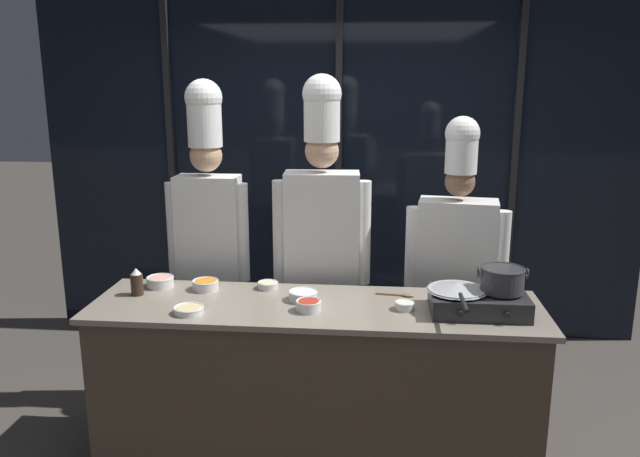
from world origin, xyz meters
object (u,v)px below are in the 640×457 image
Objects in this scene: prep_bowl_rice at (303,295)px; prep_bowl_bean_sprouts at (405,305)px; serving_spoon_slotted at (402,295)px; prep_bowl_ginger at (189,309)px; prep_bowl_noodles at (268,285)px; prep_bowl_shrimp at (160,281)px; chef_sous at (322,224)px; frying_pan at (457,287)px; prep_bowl_carrots at (205,284)px; portable_stove at (478,302)px; squeeze_bottle_soy at (137,282)px; chef_line at (456,252)px; prep_bowl_chili_flakes at (309,305)px; stock_pot at (502,279)px; chef_head at (208,218)px.

prep_bowl_rice reaches higher than prep_bowl_bean_sprouts.
prep_bowl_ginger is at bearing -161.60° from serving_spoon_slotted.
prep_bowl_noodles is 0.62m from prep_bowl_shrimp.
serving_spoon_slotted is at bearing 138.75° from chef_sous.
frying_pan is at bearing -1.14° from prep_bowl_bean_sprouts.
serving_spoon_slotted is at bearing 141.27° from frying_pan.
frying_pan is 1.38m from prep_bowl_carrots.
prep_bowl_ginger is at bearing -174.00° from portable_stove.
squeeze_bottle_soy is at bearing 177.18° from portable_stove.
chef_line is at bearing 52.60° from serving_spoon_slotted.
portable_stove is at bearing 4.30° from prep_bowl_chili_flakes.
squeeze_bottle_soy is (-1.71, 0.09, -0.06)m from frying_pan.
stock_pot reaches higher than prep_bowl_carrots.
prep_bowl_shrimp is at bearing 172.22° from portable_stove.
chef_line reaches higher than stock_pot.
prep_bowl_shrimp is (0.08, 0.15, -0.04)m from squeeze_bottle_soy.
prep_bowl_bean_sprouts is (0.53, -0.09, -0.01)m from prep_bowl_rice.
frying_pan is at bearing 156.54° from chef_head.
chef_head is (-0.10, 0.77, 0.30)m from prep_bowl_ginger.
chef_sous is at bearing 30.23° from prep_bowl_carrots.
prep_bowl_carrots is at bearing -5.51° from prep_bowl_shrimp.
squeeze_bottle_soy is 1.03× the size of prep_bowl_carrots.
chef_line is at bearing 40.97° from prep_bowl_chili_flakes.
squeeze_bottle_soy is 0.73× the size of serving_spoon_slotted.
frying_pan is 3.55× the size of prep_bowl_carrots.
frying_pan is 3.46× the size of squeeze_bottle_soy.
prep_bowl_carrots is 0.95× the size of prep_bowl_rice.
chef_head is 1.11× the size of chef_line.
prep_bowl_chili_flakes is (-0.75, -0.06, -0.10)m from frying_pan.
chef_line reaches higher than prep_bowl_shrimp.
prep_bowl_bean_sprouts is (1.45, -0.09, -0.05)m from squeeze_bottle_soy.
frying_pan is (-0.11, -0.01, 0.08)m from portable_stove.
prep_bowl_bean_sprouts is 0.49m from prep_bowl_chili_flakes.
prep_bowl_rice is 0.08× the size of chef_head.
portable_stove is 0.65m from chef_line.
prep_bowl_carrots is 1.14× the size of prep_bowl_chili_flakes.
prep_bowl_carrots is at bearing 170.95° from frying_pan.
frying_pan reaches higher than prep_bowl_ginger.
portable_stove is at bearing -28.88° from serving_spoon_slotted.
prep_bowl_rice is at bearing -12.11° from prep_bowl_carrots.
portable_stove is 1.15m from prep_bowl_noodles.
chef_sous reaches higher than frying_pan.
prep_bowl_carrots is at bearing -171.44° from prep_bowl_noodles.
squeeze_bottle_soy reaches higher than portable_stove.
chef_sous is at bearing 141.84° from frying_pan.
portable_stove is at bearing -2.82° from squeeze_bottle_soy.
prep_bowl_bean_sprouts reaches higher than prep_bowl_noodles.
chef_line is (1.43, 0.43, 0.10)m from prep_bowl_carrots.
serving_spoon_slotted is at bearing 4.64° from squeeze_bottle_soy.
prep_bowl_rice is 0.56m from chef_sous.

